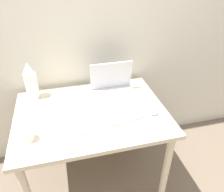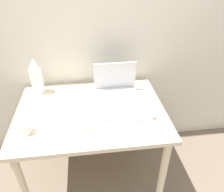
# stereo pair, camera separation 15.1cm
# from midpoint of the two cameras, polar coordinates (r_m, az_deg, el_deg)

# --- Properties ---
(wall_back) EXTENTS (6.00, 0.05, 2.50)m
(wall_back) POSITION_cam_midpoint_polar(r_m,az_deg,el_deg) (1.73, -11.83, 19.76)
(wall_back) COLOR silver
(wall_back) RESTS_ON ground_plane
(desk) EXTENTS (1.04, 0.77, 0.71)m
(desk) POSITION_cam_midpoint_polar(r_m,az_deg,el_deg) (1.60, -8.05, -6.72)
(desk) COLOR beige
(desk) RESTS_ON ground_plane
(laptop) EXTENTS (0.33, 0.23, 0.25)m
(laptop) POSITION_cam_midpoint_polar(r_m,az_deg,el_deg) (1.68, -2.27, 1.89)
(laptop) COLOR silver
(laptop) RESTS_ON desk
(keyboard) EXTENTS (0.47, 0.21, 0.02)m
(keyboard) POSITION_cam_midpoint_polar(r_m,az_deg,el_deg) (1.44, -3.68, -6.24)
(keyboard) COLOR silver
(keyboard) RESTS_ON desk
(mouse) EXTENTS (0.06, 0.10, 0.03)m
(mouse) POSITION_cam_midpoint_polar(r_m,az_deg,el_deg) (1.52, 7.74, -3.88)
(mouse) COLOR white
(mouse) RESTS_ON desk
(vase) EXTENTS (0.09, 0.09, 0.29)m
(vase) POSITION_cam_midpoint_polar(r_m,az_deg,el_deg) (1.74, -22.85, 3.58)
(vase) COLOR white
(vase) RESTS_ON desk
(mug) EXTENTS (0.08, 0.08, 0.08)m
(mug) POSITION_cam_midpoint_polar(r_m,az_deg,el_deg) (1.41, -24.35, -9.41)
(mug) COLOR white
(mug) RESTS_ON desk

